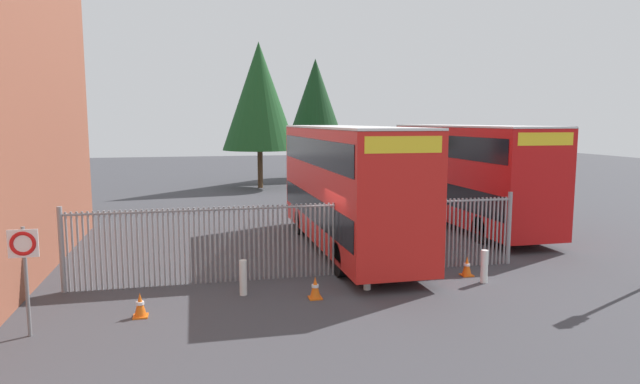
{
  "coord_description": "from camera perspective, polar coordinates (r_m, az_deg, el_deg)",
  "views": [
    {
      "loc": [
        -4.53,
        -15.59,
        4.61
      ],
      "look_at": [
        0.0,
        4.0,
        2.0
      ],
      "focal_mm": 30.83,
      "sensor_mm": 36.0,
      "label": 1
    }
  ],
  "objects": [
    {
      "name": "bollard_near_left",
      "position": [
        14.89,
        -7.98,
        -8.8
      ],
      "size": [
        0.2,
        0.2,
        0.95
      ],
      "primitive_type": "cylinder",
      "color": "silver",
      "rests_on": "ground"
    },
    {
      "name": "traffic_cone_by_gate",
      "position": [
        17.14,
        15.0,
        -7.46
      ],
      "size": [
        0.34,
        0.34,
        0.59
      ],
      "color": "orange",
      "rests_on": "ground"
    },
    {
      "name": "bollard_center_front",
      "position": [
        15.26,
        4.93,
        -8.35
      ],
      "size": [
        0.2,
        0.2,
        0.95
      ],
      "primitive_type": "cylinder",
      "color": "silver",
      "rests_on": "ground"
    },
    {
      "name": "double_decker_bus_near_gate",
      "position": [
        19.59,
        2.77,
        0.98
      ],
      "size": [
        2.54,
        10.81,
        4.42
      ],
      "color": "red",
      "rests_on": "ground"
    },
    {
      "name": "double_decker_bus_behind_fence_left",
      "position": [
        24.85,
        15.02,
        2.09
      ],
      "size": [
        2.54,
        10.81,
        4.42
      ],
      "color": "red",
      "rests_on": "ground"
    },
    {
      "name": "traffic_cone_near_kerb",
      "position": [
        13.89,
        -18.17,
        -11.11
      ],
      "size": [
        0.34,
        0.34,
        0.59
      ],
      "color": "orange",
      "rests_on": "ground"
    },
    {
      "name": "tree_tall_back",
      "position": [
        44.19,
        -0.48,
        9.37
      ],
      "size": [
        4.68,
        4.68,
        9.49
      ],
      "color": "#4C3823",
      "rests_on": "ground"
    },
    {
      "name": "traffic_cone_mid_forecourt",
      "position": [
        14.52,
        -0.5,
        -9.92
      ],
      "size": [
        0.34,
        0.34,
        0.59
      ],
      "color": "orange",
      "rests_on": "ground"
    },
    {
      "name": "tree_short_side",
      "position": [
        38.16,
        -6.33,
        9.83
      ],
      "size": [
        5.1,
        5.1,
        9.92
      ],
      "color": "#4C3823",
      "rests_on": "ground"
    },
    {
      "name": "palisade_fence",
      "position": [
        16.28,
        -1.47,
        -4.77
      ],
      "size": [
        13.53,
        0.14,
        2.35
      ],
      "color": "gray",
      "rests_on": "ground"
    },
    {
      "name": "bollard_near_right",
      "position": [
        16.53,
        16.68,
        -7.41
      ],
      "size": [
        0.2,
        0.2,
        0.95
      ],
      "primitive_type": "cylinder",
      "color": "silver",
      "rests_on": "ground"
    },
    {
      "name": "ground_plane",
      "position": [
        24.46,
        -2.12,
        -3.47
      ],
      "size": [
        100.0,
        100.0,
        0.0
      ],
      "primitive_type": "plane",
      "color": "#3D3D42"
    },
    {
      "name": "speed_limit_sign_post",
      "position": [
        13.22,
        -28.37,
        -5.87
      ],
      "size": [
        0.6,
        0.14,
        2.4
      ],
      "color": "slate",
      "rests_on": "ground"
    }
  ]
}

